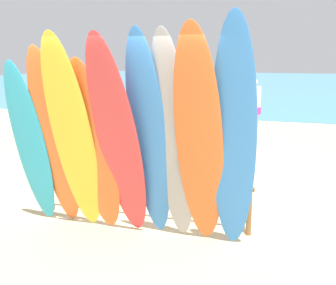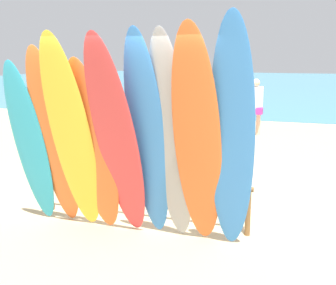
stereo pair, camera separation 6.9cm
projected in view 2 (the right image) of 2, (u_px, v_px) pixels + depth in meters
name	position (u px, v px, depth m)	size (l,w,h in m)	color
ground	(262.00, 108.00, 19.11)	(60.00, 60.00, 0.00)	tan
ocean_water	(287.00, 84.00, 33.98)	(60.00, 40.00, 0.02)	teal
surfboard_rack	(142.00, 186.00, 6.02)	(3.06, 0.07, 0.65)	brown
surfboard_teal_0	(30.00, 145.00, 5.78)	(0.48, 0.08, 2.32)	#289EC6
surfboard_orange_1	(54.00, 140.00, 5.65)	(0.51, 0.06, 2.52)	orange
surfboard_yellow_2	(72.00, 138.00, 5.38)	(0.54, 0.06, 2.72)	yellow
surfboard_orange_3	(93.00, 149.00, 5.44)	(0.57, 0.07, 2.37)	orange
surfboard_red_4	(117.00, 142.00, 5.19)	(0.56, 0.07, 2.72)	#D13D42
surfboard_blue_5	(147.00, 139.00, 5.19)	(0.47, 0.07, 2.72)	#337AD1
surfboard_grey_6	(172.00, 141.00, 5.12)	(0.47, 0.08, 2.69)	#999EA3
surfboard_orange_7	(197.00, 143.00, 4.90)	(0.55, 0.08, 2.79)	orange
surfboard_blue_8	(232.00, 140.00, 4.81)	(0.51, 0.07, 2.85)	#337AD1
beachgoer_strolling	(255.00, 103.00, 12.35)	(0.42, 0.53, 1.63)	beige
beachgoer_by_water	(184.00, 105.00, 12.20)	(0.50, 0.40, 1.58)	#9E704C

